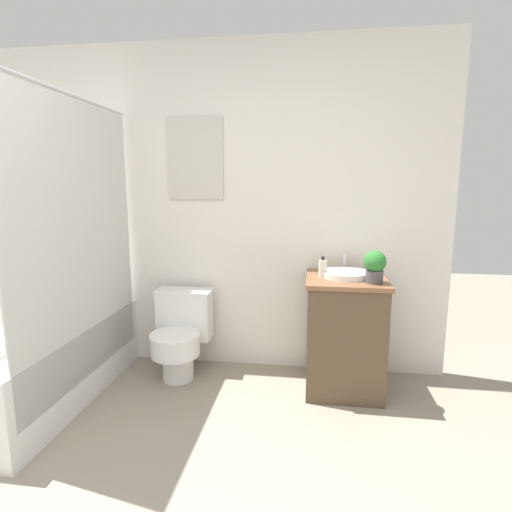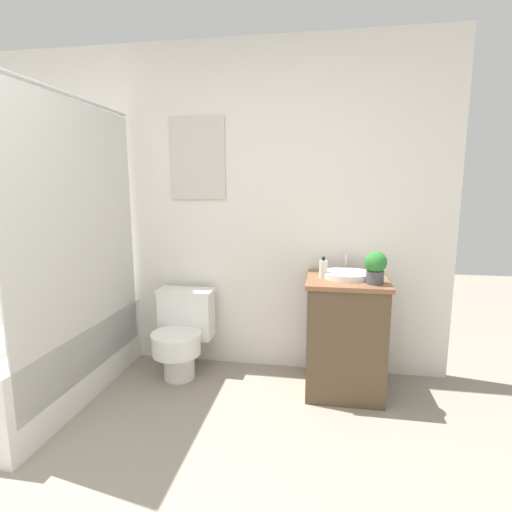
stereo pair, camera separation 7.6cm
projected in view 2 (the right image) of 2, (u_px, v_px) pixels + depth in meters
The scene contains 7 objects.
wall_back at pixel (216, 209), 3.13m from camera, with size 3.57×0.07×2.50m.
shower_area at pixel (52, 354), 2.72m from camera, with size 0.61×1.46×1.98m.
toilet at pixel (182, 332), 3.05m from camera, with size 0.43×0.52×0.64m.
vanity at pixel (345, 334), 2.80m from camera, with size 0.55×0.56×0.81m.
sink at pixel (347, 275), 2.75m from camera, with size 0.33×0.37×0.13m.
soap_bottle at pixel (323, 269), 2.73m from camera, with size 0.06×0.06×0.15m.
potted_plant at pixel (375, 266), 2.55m from camera, with size 0.14×0.14×0.21m.
Camera 2 is at (0.84, -0.93, 1.42)m, focal length 28.00 mm.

